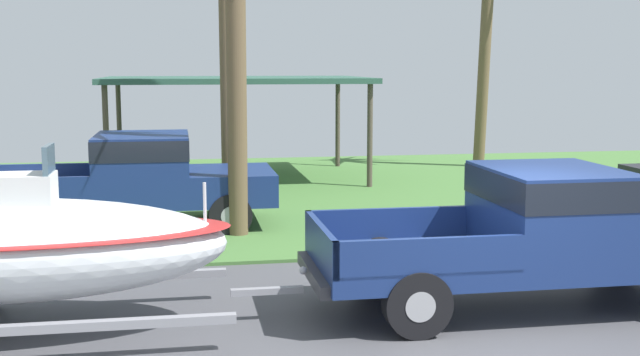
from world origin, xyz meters
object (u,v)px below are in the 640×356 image
pickup_truck_towing (548,230)px  carport_awning (235,82)px  parked_pickup_background (141,176)px  boat_on_trailer (1,249)px

pickup_truck_towing → carport_awning: bearing=104.7°
carport_awning → pickup_truck_towing: bearing=-75.3°
parked_pickup_background → boat_on_trailer: bearing=-102.5°
pickup_truck_towing → boat_on_trailer: (-6.76, -0.00, 0.01)m
boat_on_trailer → pickup_truck_towing: bearing=0.0°
boat_on_trailer → carport_awning: 12.83m
pickup_truck_towing → parked_pickup_background: 8.05m
boat_on_trailer → parked_pickup_background: 6.08m
boat_on_trailer → parked_pickup_background: boat_on_trailer is taller
boat_on_trailer → carport_awning: bearing=73.8°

